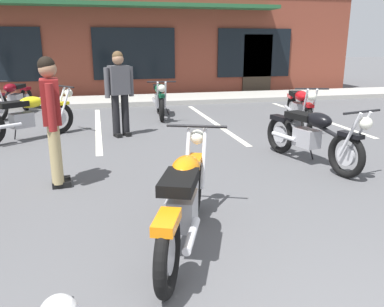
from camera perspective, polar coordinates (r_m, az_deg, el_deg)
ground_plane at (r=5.26m, az=1.86°, el=-4.78°), size 80.00×80.00×0.00m
sidewalk_kerb at (r=12.76m, az=-7.43°, el=7.62°), size 22.00×1.80×0.14m
brick_storefront_building at (r=16.62m, az=-9.21°, el=15.73°), size 16.27×6.13×3.78m
painted_stall_lines at (r=9.24m, az=-5.00°, el=4.20°), size 8.14×4.80×0.01m
motorcycle_foreground_classic at (r=3.63m, az=-1.15°, el=-6.61°), size 1.07×2.01×0.98m
motorcycle_red_sportbike at (r=8.30m, az=-22.64°, el=4.96°), size 1.80×1.47×0.98m
motorcycle_black_cruiser at (r=11.28m, az=-24.26°, el=7.34°), size 0.87×2.07×0.98m
motorcycle_silver_naked at (r=9.08m, az=15.12°, el=6.45°), size 0.86×2.07×0.98m
motorcycle_blue_standard at (r=6.35m, az=16.77°, el=2.52°), size 0.87×2.08×0.98m
motorcycle_green_cafe_racer at (r=10.19m, az=-4.65°, el=7.90°), size 0.68×2.11×0.98m
person_in_black_shirt at (r=8.03m, az=-10.38°, el=9.12°), size 0.60×0.37×1.68m
person_by_back_row at (r=5.36m, az=-19.47°, el=5.26°), size 0.30×0.61×1.68m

